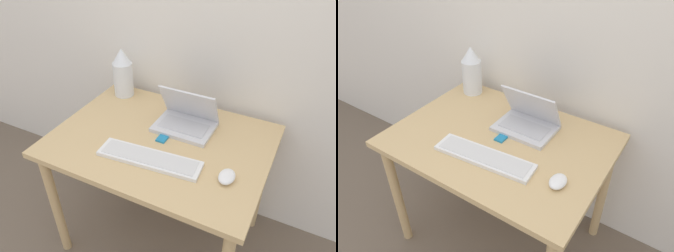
{
  "view_description": "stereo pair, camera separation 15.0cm",
  "coord_description": "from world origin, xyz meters",
  "views": [
    {
      "loc": [
        0.6,
        -0.73,
        1.71
      ],
      "look_at": [
        0.05,
        0.37,
        0.84
      ],
      "focal_mm": 35.0,
      "sensor_mm": 36.0,
      "label": 1
    },
    {
      "loc": [
        0.73,
        -0.65,
        1.71
      ],
      "look_at": [
        0.05,
        0.37,
        0.84
      ],
      "focal_mm": 35.0,
      "sensor_mm": 36.0,
      "label": 2
    }
  ],
  "objects": [
    {
      "name": "mp3_player",
      "position": [
        0.01,
        0.38,
        0.75
      ],
      "size": [
        0.05,
        0.06,
        0.01
      ],
      "color": "#1E7FB7",
      "rests_on": "desk"
    },
    {
      "name": "keyboard",
      "position": [
        0.03,
        0.22,
        0.75
      ],
      "size": [
        0.48,
        0.16,
        0.02
      ],
      "color": "white",
      "rests_on": "desk"
    },
    {
      "name": "desk",
      "position": [
        0.0,
        0.38,
        0.64
      ],
      "size": [
        1.04,
        0.76,
        0.74
      ],
      "color": "tan",
      "rests_on": "ground_plane"
    },
    {
      "name": "laptop",
      "position": [
        0.07,
        0.53,
        0.79
      ],
      "size": [
        0.29,
        0.22,
        0.21
      ],
      "color": "silver",
      "rests_on": "desk"
    },
    {
      "name": "mouse",
      "position": [
        0.37,
        0.26,
        0.76
      ],
      "size": [
        0.07,
        0.1,
        0.03
      ],
      "color": "white",
      "rests_on": "desk"
    },
    {
      "name": "vase",
      "position": [
        -0.39,
        0.67,
        0.88
      ],
      "size": [
        0.11,
        0.11,
        0.28
      ],
      "color": "white",
      "rests_on": "desk"
    },
    {
      "name": "wall_back",
      "position": [
        0.0,
        0.83,
        1.25
      ],
      "size": [
        6.0,
        0.05,
        2.5
      ],
      "color": "white",
      "rests_on": "ground_plane"
    }
  ]
}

